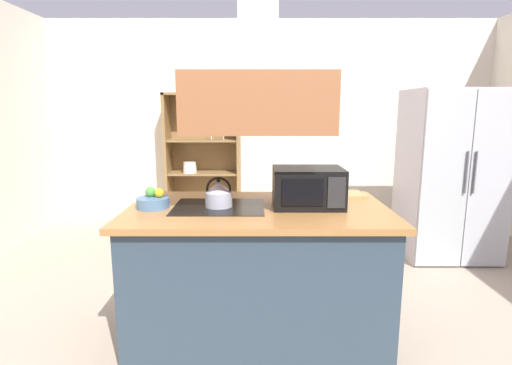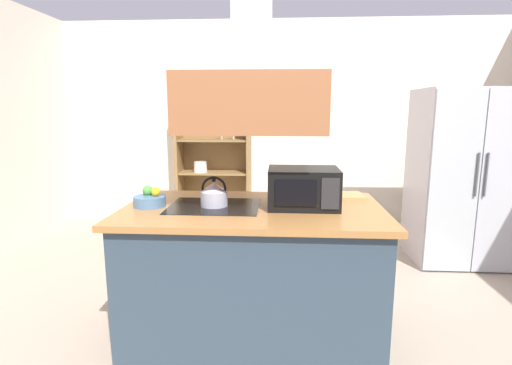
{
  "view_description": "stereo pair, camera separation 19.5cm",
  "coord_description": "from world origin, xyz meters",
  "views": [
    {
      "loc": [
        -0.19,
        -2.47,
        1.54
      ],
      "look_at": [
        -0.18,
        0.44,
        1.0
      ],
      "focal_mm": 27.65,
      "sensor_mm": 36.0,
      "label": 1
    },
    {
      "loc": [
        0.0,
        -2.46,
        1.54
      ],
      "look_at": [
        -0.18,
        0.44,
        1.0
      ],
      "focal_mm": 27.65,
      "sensor_mm": 36.0,
      "label": 2
    }
  ],
  "objects": [
    {
      "name": "kitchen_island",
      "position": [
        -0.18,
        0.09,
        0.45
      ],
      "size": [
        1.73,
        0.99,
        0.9
      ],
      "color": "#2D3D4B",
      "rests_on": "ground"
    },
    {
      "name": "range_hood",
      "position": [
        -0.18,
        0.09,
        1.7
      ],
      "size": [
        0.9,
        0.7,
        1.31
      ],
      "color": "#955935"
    },
    {
      "name": "refrigerator",
      "position": [
        1.82,
        1.56,
        0.87
      ],
      "size": [
        0.9,
        0.78,
        1.74
      ],
      "color": "#B7B0B9",
      "rests_on": "ground"
    },
    {
      "name": "kettle",
      "position": [
        -0.44,
        0.09,
        0.99
      ],
      "size": [
        0.18,
        0.18,
        0.2
      ],
      "color": "#AFB2C4",
      "rests_on": "kitchen_island"
    },
    {
      "name": "wall_back",
      "position": [
        0.0,
        3.0,
        1.35
      ],
      "size": [
        6.0,
        0.12,
        2.7
      ],
      "primitive_type": "cube",
      "color": "silver",
      "rests_on": "ground"
    },
    {
      "name": "microwave",
      "position": [
        0.15,
        0.1,
        1.03
      ],
      "size": [
        0.46,
        0.35,
        0.26
      ],
      "color": "black",
      "rests_on": "kitchen_island"
    },
    {
      "name": "dish_cabinet",
      "position": [
        -0.9,
        2.78,
        0.77
      ],
      "size": [
        0.98,
        0.4,
        1.75
      ],
      "color": "olive",
      "rests_on": "ground"
    },
    {
      "name": "ground_plane",
      "position": [
        0.0,
        0.0,
        0.0
      ],
      "size": [
        7.8,
        7.8,
        0.0
      ],
      "primitive_type": "plane",
      "color": "tan"
    },
    {
      "name": "cutting_board",
      "position": [
        0.45,
        0.44,
        0.91
      ],
      "size": [
        0.36,
        0.27,
        0.02
      ],
      "primitive_type": "cube",
      "rotation": [
        0.0,
        0.0,
        0.1
      ],
      "color": "tan",
      "rests_on": "kitchen_island"
    },
    {
      "name": "fruit_bowl",
      "position": [
        -0.87,
        0.06,
        0.94
      ],
      "size": [
        0.21,
        0.21,
        0.13
      ],
      "color": "#4C7299",
      "rests_on": "kitchen_island"
    }
  ]
}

